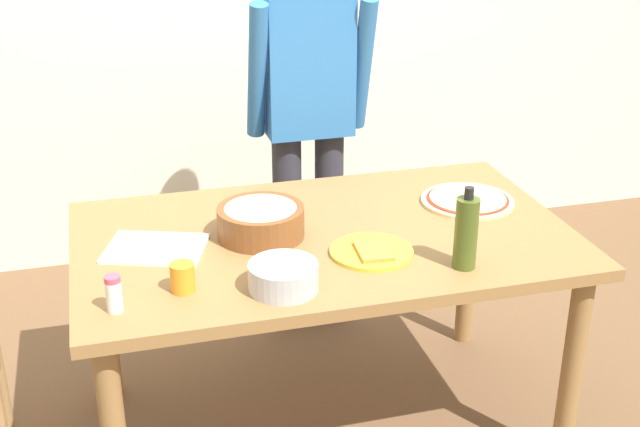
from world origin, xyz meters
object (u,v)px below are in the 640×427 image
(salt_shaker, at_px, (114,294))
(dining_table, at_px, (324,259))
(olive_oil_bottle, at_px, (466,232))
(cup_orange, at_px, (183,277))
(popcorn_bowl, at_px, (261,219))
(person_cook, at_px, (308,111))
(mixing_bowl_steel, at_px, (283,277))
(pizza_raw_on_board, at_px, (468,200))
(plate_with_slice, at_px, (372,251))
(cutting_board_white, at_px, (156,248))

(salt_shaker, bearing_deg, dining_table, 25.66)
(olive_oil_bottle, xyz_separation_m, cup_orange, (-0.83, 0.07, -0.07))
(popcorn_bowl, bearing_deg, olive_oil_bottle, -34.39)
(person_cook, relative_size, olive_oil_bottle, 6.33)
(olive_oil_bottle, bearing_deg, cup_orange, 174.91)
(mixing_bowl_steel, bearing_deg, cup_orange, 166.48)
(pizza_raw_on_board, distance_m, salt_shaker, 1.31)
(popcorn_bowl, bearing_deg, plate_with_slice, -35.42)
(person_cook, relative_size, mixing_bowl_steel, 8.10)
(salt_shaker, xyz_separation_m, cutting_board_white, (0.14, 0.35, -0.05))
(cup_orange, bearing_deg, pizza_raw_on_board, 19.79)
(cup_orange, xyz_separation_m, cutting_board_white, (-0.05, 0.28, -0.04))
(cutting_board_white, bearing_deg, pizza_raw_on_board, 4.83)
(dining_table, xyz_separation_m, popcorn_bowl, (-0.20, 0.04, 0.15))
(cutting_board_white, bearing_deg, person_cook, 47.10)
(olive_oil_bottle, bearing_deg, popcorn_bowl, 145.61)
(dining_table, distance_m, person_cook, 0.82)
(person_cook, relative_size, salt_shaker, 15.28)
(dining_table, distance_m, cup_orange, 0.57)
(popcorn_bowl, relative_size, mixing_bowl_steel, 1.40)
(pizza_raw_on_board, bearing_deg, cup_orange, -160.21)
(person_cook, bearing_deg, cup_orange, -121.80)
(plate_with_slice, bearing_deg, dining_table, 119.63)
(dining_table, height_order, cup_orange, cup_orange)
(popcorn_bowl, bearing_deg, mixing_bowl_steel, -91.64)
(person_cook, bearing_deg, pizza_raw_on_board, -57.30)
(olive_oil_bottle, bearing_deg, dining_table, 135.47)
(plate_with_slice, relative_size, olive_oil_bottle, 1.02)
(person_cook, height_order, cup_orange, person_cook)
(salt_shaker, bearing_deg, cup_orange, 18.66)
(dining_table, xyz_separation_m, plate_with_slice, (0.10, -0.18, 0.10))
(cup_orange, distance_m, cutting_board_white, 0.29)
(dining_table, distance_m, mixing_bowl_steel, 0.41)
(olive_oil_bottle, bearing_deg, plate_with_slice, 146.97)
(popcorn_bowl, distance_m, cutting_board_white, 0.34)
(popcorn_bowl, relative_size, olive_oil_bottle, 1.09)
(cup_orange, xyz_separation_m, salt_shaker, (-0.19, -0.06, 0.01))
(popcorn_bowl, relative_size, salt_shaker, 2.64)
(salt_shaker, bearing_deg, cutting_board_white, 68.13)
(pizza_raw_on_board, relative_size, popcorn_bowl, 1.17)
(person_cook, distance_m, cup_orange, 1.21)
(mixing_bowl_steel, height_order, olive_oil_bottle, olive_oil_bottle)
(pizza_raw_on_board, height_order, mixing_bowl_steel, mixing_bowl_steel)
(cutting_board_white, bearing_deg, olive_oil_bottle, -22.07)
(plate_with_slice, xyz_separation_m, salt_shaker, (-0.78, -0.15, 0.04))
(dining_table, relative_size, person_cook, 0.99)
(person_cook, xyz_separation_m, cutting_board_white, (-0.68, -0.73, -0.17))
(pizza_raw_on_board, relative_size, cutting_board_white, 1.09)
(mixing_bowl_steel, bearing_deg, person_cook, 71.86)
(cup_orange, bearing_deg, person_cook, 58.20)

